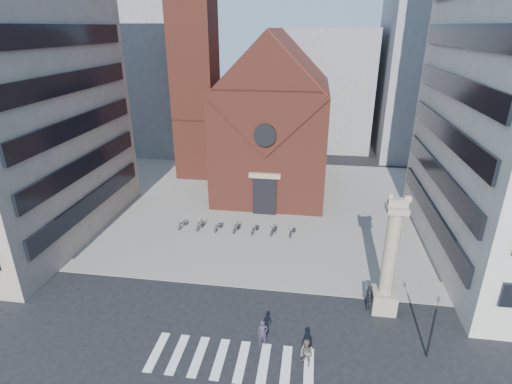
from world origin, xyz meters
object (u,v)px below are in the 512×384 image
(pedestrian_1, at_px, (307,353))
(lion_column, at_px, (389,267))
(pedestrian_0, at_px, (263,333))
(traffic_light, at_px, (433,326))
(pedestrian_2, at_px, (369,298))
(scooter_0, at_px, (183,224))

(pedestrian_1, bearing_deg, lion_column, 88.61)
(pedestrian_0, height_order, pedestrian_1, pedestrian_1)
(pedestrian_0, bearing_deg, traffic_light, -16.41)
(pedestrian_1, bearing_deg, pedestrian_2, 94.15)
(pedestrian_2, height_order, scooter_0, pedestrian_2)
(pedestrian_1, xyz_separation_m, scooter_0, (-12.36, 15.32, -0.40))
(lion_column, relative_size, pedestrian_2, 4.46)
(pedestrian_1, distance_m, scooter_0, 19.69)
(scooter_0, bearing_deg, pedestrian_0, -38.89)
(lion_column, distance_m, pedestrian_1, 8.06)
(traffic_light, distance_m, pedestrian_2, 5.07)
(lion_column, height_order, pedestrian_2, lion_column)
(pedestrian_2, bearing_deg, pedestrian_0, 121.00)
(traffic_light, bearing_deg, lion_column, 116.46)
(pedestrian_0, distance_m, scooter_0, 17.07)
(pedestrian_1, height_order, pedestrian_2, pedestrian_2)
(traffic_light, relative_size, pedestrian_1, 2.44)
(pedestrian_0, bearing_deg, pedestrian_2, 13.49)
(lion_column, height_order, scooter_0, lion_column)
(traffic_light, bearing_deg, pedestrian_1, -166.52)
(scooter_0, bearing_deg, pedestrian_2, -14.07)
(pedestrian_2, bearing_deg, traffic_light, -143.70)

